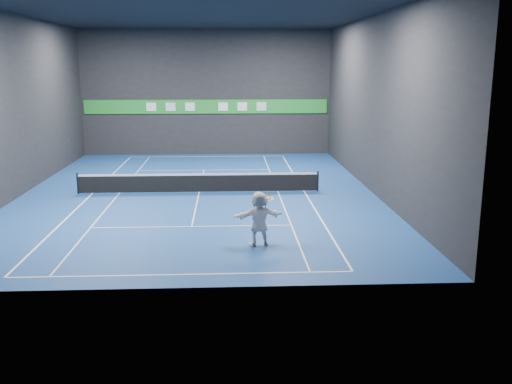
{
  "coord_description": "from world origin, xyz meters",
  "views": [
    {
      "loc": [
        1.52,
        -29.01,
        6.5
      ],
      "look_at": [
        2.63,
        -6.74,
        1.5
      ],
      "focal_mm": 40.0,
      "sensor_mm": 36.0,
      "label": 1
    }
  ],
  "objects_px": {
    "player": "(259,218)",
    "tennis_ball": "(247,172)",
    "tennis_racket": "(267,198)",
    "tennis_net": "(199,182)"
  },
  "relations": [
    {
      "from": "player",
      "to": "tennis_net",
      "type": "xyz_separation_m",
      "value": [
        -2.63,
        8.97,
        -0.47
      ]
    },
    {
      "from": "tennis_net",
      "to": "tennis_racket",
      "type": "height_order",
      "value": "tennis_racket"
    },
    {
      "from": "tennis_ball",
      "to": "tennis_racket",
      "type": "distance_m",
      "value": 1.19
    },
    {
      "from": "tennis_ball",
      "to": "tennis_net",
      "type": "height_order",
      "value": "tennis_ball"
    },
    {
      "from": "player",
      "to": "tennis_net",
      "type": "distance_m",
      "value": 9.36
    },
    {
      "from": "tennis_ball",
      "to": "tennis_racket",
      "type": "height_order",
      "value": "tennis_ball"
    },
    {
      "from": "player",
      "to": "tennis_ball",
      "type": "distance_m",
      "value": 1.74
    },
    {
      "from": "player",
      "to": "tennis_ball",
      "type": "relative_size",
      "value": 32.56
    },
    {
      "from": "tennis_ball",
      "to": "tennis_net",
      "type": "bearing_deg",
      "value": 104.2
    },
    {
      "from": "player",
      "to": "tennis_racket",
      "type": "height_order",
      "value": "player"
    }
  ]
}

